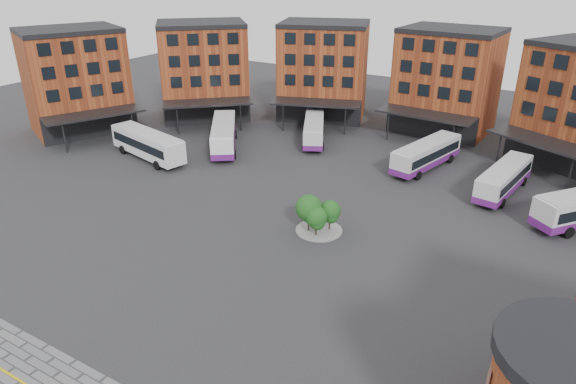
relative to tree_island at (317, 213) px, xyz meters
The scene contains 8 objects.
ground 11.91m from the tree_island, 99.43° to the right, with size 160.00×160.00×0.00m, color #28282B.
main_building 27.98m from the tree_island, 104.10° to the left, with size 94.14×42.48×14.60m.
tree_island is the anchor object (origin of this frame).
bus_a 28.07m from the tree_island, 167.17° to the left, with size 12.79×5.61×3.53m.
bus_b 25.72m from the tree_island, 146.40° to the left, with size 9.68×12.05×3.57m.
bus_c 26.09m from the tree_island, 118.50° to the left, with size 7.37×11.28×3.19m.
bus_d 21.34m from the tree_island, 79.31° to the left, with size 5.45×12.04×3.31m.
bus_e 22.47m from the tree_island, 53.64° to the left, with size 4.24×11.49×3.16m.
Camera 1 is at (21.04, -25.94, 23.57)m, focal length 32.00 mm.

